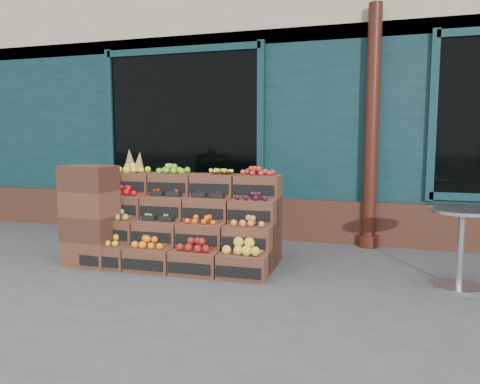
% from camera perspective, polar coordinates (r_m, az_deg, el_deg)
% --- Properties ---
extents(ground, '(60.00, 60.00, 0.00)m').
position_cam_1_polar(ground, '(4.88, -0.29, -10.96)').
color(ground, '#404043').
rests_on(ground, ground).
extents(shop_facade, '(12.00, 6.24, 4.80)m').
position_cam_1_polar(shop_facade, '(9.69, 9.38, 12.03)').
color(shop_facade, '#0E2C31').
rests_on(shop_facade, ground).
extents(crate_display, '(2.18, 1.13, 1.34)m').
position_cam_1_polar(crate_display, '(5.61, -6.50, -4.34)').
color(crate_display, '#542F21').
rests_on(crate_display, ground).
extents(spare_crates, '(0.60, 0.43, 1.16)m').
position_cam_1_polar(spare_crates, '(5.70, -17.82, -2.75)').
color(spare_crates, '#542F21').
rests_on(spare_crates, ground).
extents(bistro_table, '(0.63, 0.63, 0.79)m').
position_cam_1_polar(bistro_table, '(5.06, 25.35, -5.20)').
color(bistro_table, '#ACAEB3').
rests_on(bistro_table, ground).
extents(shopkeeper, '(0.75, 0.59, 1.83)m').
position_cam_1_polar(shopkeeper, '(8.04, -8.02, 2.57)').
color(shopkeeper, '#19592C').
rests_on(shopkeeper, ground).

